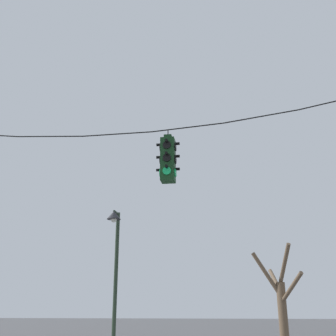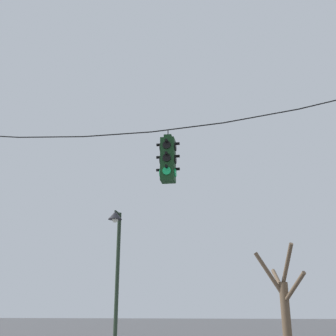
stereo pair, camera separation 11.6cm
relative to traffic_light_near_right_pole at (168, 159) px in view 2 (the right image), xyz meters
name	(u,v)px [view 2 (the right image)]	position (x,y,z in m)	size (l,w,h in m)	color
span_wire	(117,126)	(-1.33, 0.00, 0.99)	(12.72, 0.03, 0.69)	black
traffic_light_near_right_pole	(168,159)	(0.00, 0.00, 0.00)	(0.58, 0.58, 1.36)	#143819
street_lamp	(116,256)	(-2.14, 3.06, -1.93)	(0.43, 0.75, 4.82)	#233323
bare_tree	(284,304)	(3.35, 9.73, -3.24)	(2.02, 3.26, 4.53)	brown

